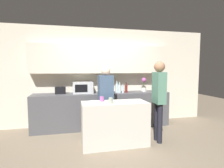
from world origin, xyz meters
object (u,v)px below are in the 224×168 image
at_px(bottle_2, 123,89).
at_px(cup_1, 111,100).
at_px(bottle_1, 119,88).
at_px(person_center, 106,94).
at_px(bottle_0, 117,88).
at_px(plate_on_island, 94,102).
at_px(potted_plant, 144,84).
at_px(cup_0, 102,99).
at_px(toaster, 60,90).
at_px(bottle_3, 126,89).
at_px(microwave, 83,88).
at_px(person_left, 159,94).

relative_size(bottle_2, cup_1, 2.18).
height_order(bottle_1, person_center, person_center).
height_order(bottle_0, plate_on_island, bottle_0).
distance_m(bottle_1, bottle_2, 0.11).
height_order(potted_plant, cup_0, potted_plant).
height_order(toaster, bottle_2, bottle_2).
relative_size(bottle_0, bottle_2, 1.28).
relative_size(bottle_2, person_center, 0.15).
bearing_deg(bottle_3, microwave, 173.70).
bearing_deg(microwave, plate_on_island, -81.41).
relative_size(toaster, bottle_3, 0.94).
xyz_separation_m(microwave, person_center, (0.49, -0.67, -0.11)).
distance_m(bottle_3, cup_0, 1.27).
bearing_deg(bottle_2, cup_0, -128.49).
xyz_separation_m(microwave, bottle_2, (1.06, -0.16, -0.06)).
distance_m(microwave, toaster, 0.57).
bearing_deg(bottle_2, person_left, -67.85).
xyz_separation_m(bottle_2, person_left, (0.46, -1.13, 0.01)).
bearing_deg(bottle_2, bottle_3, 17.43).
bearing_deg(person_left, bottle_0, 30.81).
relative_size(microwave, bottle_2, 2.10).
distance_m(bottle_3, cup_1, 1.39).
bearing_deg(bottle_2, microwave, 171.55).
xyz_separation_m(potted_plant, bottle_1, (-0.74, -0.09, -0.09)).
relative_size(potted_plant, cup_0, 4.03).
bearing_deg(bottle_2, bottle_1, 142.10).
bearing_deg(person_left, person_center, 62.87).
relative_size(bottle_2, cup_0, 2.52).
height_order(potted_plant, bottle_3, potted_plant).
height_order(cup_0, person_left, person_left).
relative_size(bottle_2, bottle_3, 0.90).
bearing_deg(cup_0, bottle_3, 48.96).
bearing_deg(person_left, bottle_3, 21.17).
height_order(microwave, person_left, person_left).
bearing_deg(plate_on_island, person_left, -6.88).
height_order(toaster, person_center, person_center).
bearing_deg(bottle_2, person_center, -138.02).
height_order(plate_on_island, cup_0, cup_0).
bearing_deg(microwave, cup_0, -73.03).
distance_m(bottle_3, person_center, 0.86).
bearing_deg(bottle_2, bottle_0, 155.52).
bearing_deg(bottle_0, person_left, -62.92).
relative_size(potted_plant, plate_on_island, 1.52).
bearing_deg(plate_on_island, toaster, 123.35).
bearing_deg(bottle_3, toaster, 175.72).
relative_size(bottle_3, person_center, 0.17).
distance_m(microwave, bottle_3, 1.17).
bearing_deg(bottle_0, bottle_3, -9.12).
height_order(toaster, plate_on_island, toaster).
relative_size(potted_plant, bottle_2, 1.60).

